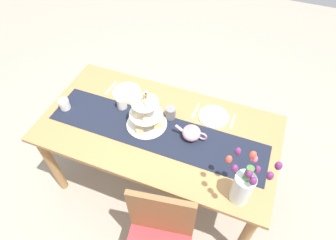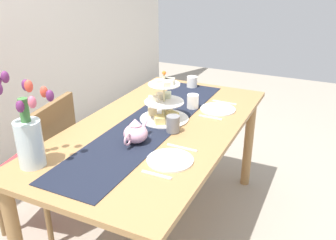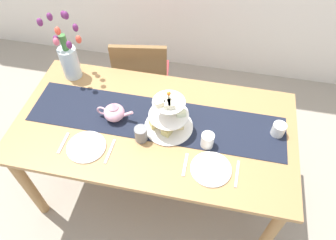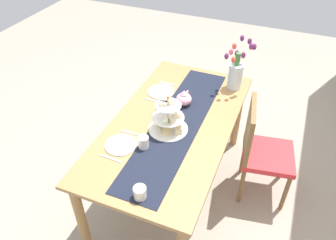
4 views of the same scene
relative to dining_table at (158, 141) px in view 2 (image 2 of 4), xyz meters
name	(u,v)px [view 2 (image 2 of 4)]	position (x,y,z in m)	size (l,w,h in m)	color
ground_plane	(159,229)	(0.00, 0.00, -0.67)	(8.00, 8.00, 0.00)	gray
dining_table	(158,141)	(0.00, 0.00, 0.00)	(1.75, 0.91, 0.78)	#A37747
chair_left	(43,161)	(-0.27, 0.68, -0.17)	(0.48, 0.48, 0.91)	brown
table_runner	(151,123)	(0.00, 0.04, 0.11)	(1.61, 0.35, 0.00)	black
tiered_cake_stand	(164,105)	(0.09, 0.00, 0.20)	(0.30, 0.30, 0.30)	beige
teapot	(136,133)	(-0.25, 0.00, 0.17)	(0.24, 0.13, 0.14)	#E5A8BC
tulip_vase	(28,134)	(-0.67, 0.33, 0.27)	(0.27, 0.23, 0.45)	silver
cream_jug	(192,82)	(0.75, 0.08, 0.15)	(0.08, 0.08, 0.09)	white
dinner_plate_left	(170,160)	(-0.35, -0.25, 0.11)	(0.23, 0.23, 0.01)	white
fork_left	(156,175)	(-0.50, -0.25, 0.11)	(0.02, 0.15, 0.01)	silver
knife_left	(182,148)	(-0.21, -0.25, 0.11)	(0.01, 0.17, 0.01)	silver
dinner_plate_right	(218,109)	(0.38, -0.25, 0.11)	(0.23, 0.23, 0.01)	white
fork_right	(210,117)	(0.24, -0.25, 0.11)	(0.02, 0.15, 0.01)	silver
knife_right	(224,102)	(0.53, -0.25, 0.11)	(0.01, 0.17, 0.01)	silver
mug_grey	(173,124)	(-0.05, -0.12, 0.16)	(0.08, 0.08, 0.10)	slate
mug_white_text	(193,102)	(0.34, -0.09, 0.15)	(0.08, 0.08, 0.10)	white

